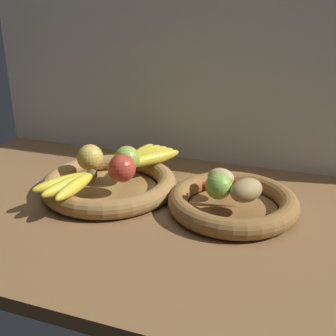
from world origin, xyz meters
TOP-DOWN VIEW (x-y plane):
  - ground_plane at (0.00, 0.00)cm, footprint 140.00×90.00cm
  - back_wall at (0.00, 30.00)cm, footprint 140.00×3.00cm
  - fruit_bowl_left at (-17.08, -1.64)cm, footprint 34.50×34.50cm
  - fruit_bowl_right at (15.03, -1.64)cm, footprint 30.40×30.40cm
  - apple_golden_left at (-23.13, 0.30)cm, footprint 6.84×6.84cm
  - apple_green_back at (-13.72, 2.33)cm, footprint 6.76×6.76cm
  - apple_red_right at (-11.98, -4.29)cm, footprint 6.88×6.88cm
  - banana_bunch_front at (-21.33, -12.90)cm, footprint 10.80×16.60cm
  - banana_bunch_back at (-11.50, 9.99)cm, footprint 12.77×18.97cm
  - potato_small at (18.37, -4.98)cm, footprint 9.31×10.10cm
  - potato_oblong at (11.27, 1.29)cm, footprint 7.22×6.04cm
  - lime_near at (12.33, -5.68)cm, footprint 5.99×5.99cm
  - chili_pepper at (14.96, -1.50)cm, footprint 14.50×5.40cm

SIDE VIEW (x-z plane):
  - ground_plane at x=0.00cm, z-range -3.00..0.00cm
  - fruit_bowl_left at x=-17.08cm, z-range -0.18..4.53cm
  - fruit_bowl_right at x=15.03cm, z-range -0.17..4.53cm
  - chili_pepper at x=14.96cm, z-range 4.70..6.97cm
  - banana_bunch_front at x=-21.33cm, z-range 4.70..7.73cm
  - banana_bunch_back at x=-11.50cm, z-range 4.70..8.03cm
  - potato_oblong at x=11.27cm, z-range 4.70..9.03cm
  - potato_small at x=18.37cm, z-range 4.70..9.89cm
  - lime_near at x=12.33cm, z-range 4.70..10.70cm
  - apple_green_back at x=-13.72cm, z-range 4.70..11.47cm
  - apple_golden_left at x=-23.13cm, z-range 4.70..11.54cm
  - apple_red_right at x=-11.98cm, z-range 4.70..11.59cm
  - back_wall at x=0.00cm, z-range 0.00..55.00cm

